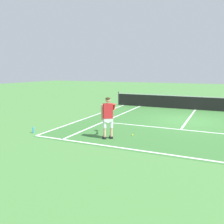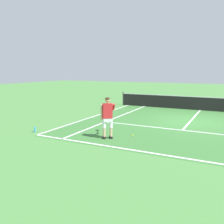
% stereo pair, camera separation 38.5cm
% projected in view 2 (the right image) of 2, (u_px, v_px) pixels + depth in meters
% --- Properties ---
extents(ground_plane, '(80.00, 80.00, 0.00)m').
position_uv_depth(ground_plane, '(190.00, 121.00, 13.31)').
color(ground_plane, '#477F3D').
extents(court_inner_surface, '(10.98, 10.50, 0.00)m').
position_uv_depth(court_inner_surface, '(187.00, 125.00, 12.52)').
color(court_inner_surface, '#387033').
rests_on(court_inner_surface, ground).
extents(line_baseline, '(10.98, 0.10, 0.01)m').
position_uv_depth(line_baseline, '(161.00, 154.00, 8.08)').
color(line_baseline, white).
rests_on(line_baseline, ground).
extents(line_service, '(8.23, 0.10, 0.01)m').
position_uv_depth(line_service, '(182.00, 130.00, 11.34)').
color(line_service, white).
rests_on(line_service, ground).
extents(line_centre_service, '(0.10, 6.40, 0.01)m').
position_uv_depth(line_centre_service, '(193.00, 118.00, 14.15)').
color(line_centre_service, white).
rests_on(line_centre_service, ground).
extents(line_singles_left, '(0.10, 10.10, 0.01)m').
position_uv_depth(line_singles_left, '(116.00, 118.00, 14.35)').
color(line_singles_left, white).
rests_on(line_singles_left, ground).
extents(line_doubles_left, '(0.10, 10.10, 0.01)m').
position_uv_depth(line_doubles_left, '(96.00, 116.00, 14.96)').
color(line_doubles_left, white).
rests_on(line_doubles_left, ground).
extents(tennis_net, '(11.96, 0.08, 1.07)m').
position_uv_depth(tennis_net, '(201.00, 103.00, 16.88)').
color(tennis_net, '#333338').
rests_on(tennis_net, ground).
extents(tennis_player, '(0.60, 1.21, 1.71)m').
position_uv_depth(tennis_player, '(108.00, 115.00, 9.83)').
color(tennis_player, black).
rests_on(tennis_player, ground).
extents(tennis_ball_near_feet, '(0.07, 0.07, 0.07)m').
position_uv_depth(tennis_ball_near_feet, '(133.00, 135.00, 10.34)').
color(tennis_ball_near_feet, '#CCE02D').
rests_on(tennis_ball_near_feet, ground).
extents(water_bottle, '(0.07, 0.07, 0.26)m').
position_uv_depth(water_bottle, '(35.00, 129.00, 10.95)').
color(water_bottle, '#3393D6').
rests_on(water_bottle, ground).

